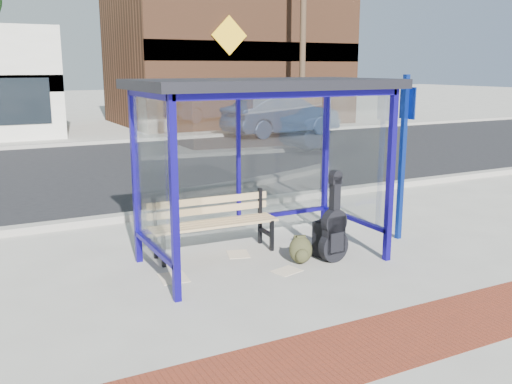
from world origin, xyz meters
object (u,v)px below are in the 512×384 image
guitar_bag (334,231)px  suitcase (325,238)px  bench (213,220)px  fire_hydrant (319,121)px  backpack (301,250)px  parked_car (282,115)px

guitar_bag → suitcase: (0.04, 0.26, -0.18)m
suitcase → bench: bearing=133.0°
suitcase → fire_hydrant: bearing=40.9°
backpack → fire_hydrant: size_ratio=0.56×
bench → guitar_bag: bearing=-37.5°
suitcase → fire_hydrant: (9.05, 13.64, 0.11)m
bench → suitcase: bench is taller
fire_hydrant → suitcase: bearing=-123.6°
suitcase → parked_car: (6.66, 12.67, 0.51)m
fire_hydrant → backpack: bearing=-124.7°
parked_car → fire_hydrant: parked_car is taller
bench → guitar_bag: guitar_bag is taller
backpack → fire_hydrant: 16.74m
bench → parked_car: bearing=58.3°
bench → suitcase: (1.33, -0.81, -0.23)m
backpack → parked_car: 14.66m
suitcase → fire_hydrant: 16.37m
guitar_bag → backpack: guitar_bag is taller
guitar_bag → suitcase: size_ratio=2.17×
bench → suitcase: 1.57m
parked_car → backpack: bearing=143.4°
guitar_bag → parked_car: (6.70, 12.93, 0.33)m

